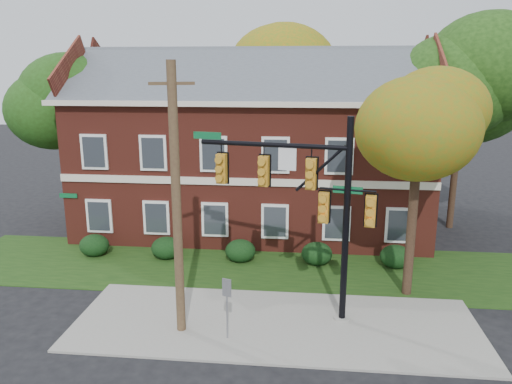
# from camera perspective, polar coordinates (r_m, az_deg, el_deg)

# --- Properties ---
(ground) EXTENTS (120.00, 120.00, 0.00)m
(ground) POSITION_cam_1_polar(r_m,az_deg,el_deg) (17.12, 1.98, -16.56)
(ground) COLOR black
(ground) RESTS_ON ground
(sidewalk) EXTENTS (14.00, 5.00, 0.08)m
(sidewalk) POSITION_cam_1_polar(r_m,az_deg,el_deg) (17.97, 2.22, -14.84)
(sidewalk) COLOR gray
(sidewalk) RESTS_ON ground
(grass_strip) EXTENTS (30.00, 6.00, 0.04)m
(grass_strip) POSITION_cam_1_polar(r_m,az_deg,el_deg) (22.48, 3.08, -8.75)
(grass_strip) COLOR #193811
(grass_strip) RESTS_ON ground
(apartment_building) EXTENTS (18.80, 8.80, 9.74)m
(apartment_building) POSITION_cam_1_polar(r_m,az_deg,el_deg) (27.09, -0.37, 6.11)
(apartment_building) COLOR maroon
(apartment_building) RESTS_ON ground
(hedge_far_left) EXTENTS (1.40, 1.26, 1.05)m
(hedge_far_left) POSITION_cam_1_polar(r_m,az_deg,el_deg) (25.00, -18.00, -5.81)
(hedge_far_left) COLOR black
(hedge_far_left) RESTS_ON ground
(hedge_left) EXTENTS (1.40, 1.26, 1.05)m
(hedge_left) POSITION_cam_1_polar(r_m,az_deg,el_deg) (23.82, -10.23, -6.32)
(hedge_left) COLOR black
(hedge_left) RESTS_ON ground
(hedge_center) EXTENTS (1.40, 1.26, 1.05)m
(hedge_center) POSITION_cam_1_polar(r_m,az_deg,el_deg) (23.11, -1.80, -6.73)
(hedge_center) COLOR black
(hedge_center) RESTS_ON ground
(hedge_right) EXTENTS (1.40, 1.26, 1.05)m
(hedge_right) POSITION_cam_1_polar(r_m,az_deg,el_deg) (22.92, 6.97, -7.01)
(hedge_right) COLOR black
(hedge_right) RESTS_ON ground
(hedge_far_right) EXTENTS (1.40, 1.26, 1.05)m
(hedge_far_right) POSITION_cam_1_polar(r_m,az_deg,el_deg) (23.27, 15.68, -7.12)
(hedge_far_right) COLOR black
(hedge_far_right) RESTS_ON ground
(tree_near_right) EXTENTS (4.50, 4.25, 8.58)m
(tree_near_right) POSITION_cam_1_polar(r_m,az_deg,el_deg) (19.16, 18.92, 7.16)
(tree_near_right) COLOR black
(tree_near_right) RESTS_ON ground
(tree_left_rear) EXTENTS (5.40, 5.10, 8.88)m
(tree_left_rear) POSITION_cam_1_polar(r_m,az_deg,el_deg) (28.61, -20.66, 9.06)
(tree_left_rear) COLOR black
(tree_left_rear) RESTS_ON ground
(tree_right_rear) EXTENTS (6.30, 5.95, 10.62)m
(tree_right_rear) POSITION_cam_1_polar(r_m,az_deg,el_deg) (28.76, 23.37, 11.73)
(tree_right_rear) COLOR black
(tree_right_rear) RESTS_ON ground
(tree_far_rear) EXTENTS (6.84, 6.46, 11.52)m
(tree_far_rear) POSITION_cam_1_polar(r_m,az_deg,el_deg) (34.55, 3.39, 14.20)
(tree_far_rear) COLOR black
(tree_far_rear) RESTS_ON ground
(traffic_signal) EXTENTS (6.38, 1.36, 7.21)m
(traffic_signal) POSITION_cam_1_polar(r_m,az_deg,el_deg) (16.98, 6.05, -0.50)
(traffic_signal) COLOR gray
(traffic_signal) RESTS_ON ground
(utility_pole) EXTENTS (1.32, 0.63, 8.95)m
(utility_pole) POSITION_cam_1_polar(r_m,az_deg,el_deg) (16.07, -9.08, -1.20)
(utility_pole) COLOR #483121
(utility_pole) RESTS_ON ground
(sign_post) EXTENTS (0.31, 0.14, 2.16)m
(sign_post) POSITION_cam_1_polar(r_m,az_deg,el_deg) (16.45, -3.35, -12.10)
(sign_post) COLOR slate
(sign_post) RESTS_ON ground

